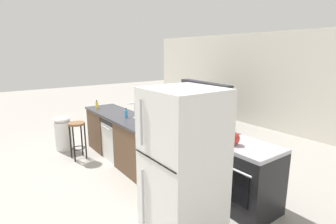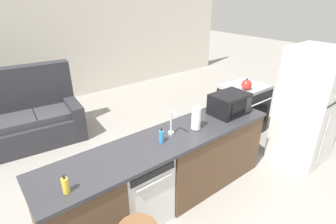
# 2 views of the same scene
# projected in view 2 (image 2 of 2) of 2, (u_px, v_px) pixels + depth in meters

# --- Properties ---
(ground_plane) EXTENTS (24.00, 24.00, 0.00)m
(ground_plane) POSITION_uv_depth(u_px,v_px,m) (157.00, 205.00, 3.24)
(ground_plane) COLOR gray
(wall_back) EXTENTS (10.00, 0.06, 2.60)m
(wall_back) POSITION_uv_depth(u_px,v_px,m) (55.00, 45.00, 5.84)
(wall_back) COLOR silver
(wall_back) RESTS_ON ground_plane
(kitchen_counter) EXTENTS (2.94, 0.66, 0.90)m
(kitchen_counter) POSITION_uv_depth(u_px,v_px,m) (172.00, 170.00, 3.20)
(kitchen_counter) COLOR brown
(kitchen_counter) RESTS_ON ground_plane
(dishwasher) EXTENTS (0.58, 0.61, 0.84)m
(dishwasher) POSITION_uv_depth(u_px,v_px,m) (139.00, 187.00, 2.92)
(dishwasher) COLOR silver
(dishwasher) RESTS_ON ground_plane
(stove_range) EXTENTS (0.76, 0.68, 0.90)m
(stove_range) POSITION_uv_depth(u_px,v_px,m) (243.00, 109.00, 4.77)
(stove_range) COLOR black
(stove_range) RESTS_ON ground_plane
(refrigerator) EXTENTS (0.72, 0.73, 1.74)m
(refrigerator) POSITION_uv_depth(u_px,v_px,m) (308.00, 107.00, 3.82)
(refrigerator) COLOR silver
(refrigerator) RESTS_ON ground_plane
(microwave) EXTENTS (0.50, 0.37, 0.28)m
(microwave) POSITION_uv_depth(u_px,v_px,m) (229.00, 104.00, 3.49)
(microwave) COLOR black
(microwave) RESTS_ON kitchen_counter
(sink_faucet) EXTENTS (0.07, 0.18, 0.30)m
(sink_faucet) POSITION_uv_depth(u_px,v_px,m) (172.00, 124.00, 2.97)
(sink_faucet) COLOR silver
(sink_faucet) RESTS_ON kitchen_counter
(paper_towel_roll) EXTENTS (0.14, 0.14, 0.28)m
(paper_towel_roll) POSITION_uv_depth(u_px,v_px,m) (196.00, 119.00, 3.09)
(paper_towel_roll) COLOR #4C4C51
(paper_towel_roll) RESTS_ON kitchen_counter
(soap_bottle) EXTENTS (0.06, 0.06, 0.18)m
(soap_bottle) POSITION_uv_depth(u_px,v_px,m) (161.00, 136.00, 2.85)
(soap_bottle) COLOR #338CCC
(soap_bottle) RESTS_ON kitchen_counter
(dish_soap_bottle) EXTENTS (0.06, 0.06, 0.18)m
(dish_soap_bottle) POSITION_uv_depth(u_px,v_px,m) (65.00, 185.00, 2.13)
(dish_soap_bottle) COLOR yellow
(dish_soap_bottle) RESTS_ON kitchen_counter
(kettle) EXTENTS (0.21, 0.17, 0.19)m
(kettle) POSITION_uv_depth(u_px,v_px,m) (247.00, 85.00, 4.36)
(kettle) COLOR red
(kettle) RESTS_ON stove_range
(couch) EXTENTS (2.09, 1.11, 1.27)m
(couch) POSITION_uv_depth(u_px,v_px,m) (17.00, 122.00, 4.43)
(couch) COLOR #2D2D33
(couch) RESTS_ON ground_plane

